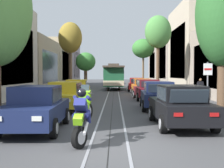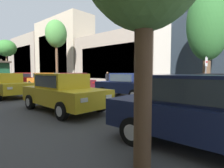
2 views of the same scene
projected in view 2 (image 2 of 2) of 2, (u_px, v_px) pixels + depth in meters
The scene contains 16 objects.
ground_plane at pixel (7, 87), 19.68m from camera, with size 160.00×160.00×0.00m, color #424244.
building_facade_right at pixel (68, 55), 28.71m from camera, with size 5.43×58.12×10.11m.
parked_car_navy_near_left at pixel (207, 112), 3.77m from camera, with size 2.08×4.40×1.58m.
parked_car_yellow_second_left at pixel (63, 92), 7.59m from camera, with size 2.09×4.40×1.58m.
parked_car_yellow_mid_left at pixel (6, 85), 11.74m from camera, with size 2.10×4.40×1.58m.
parked_car_black_near_right at pixel (220, 90), 8.23m from camera, with size 2.04×4.38×1.58m.
parked_car_navy_second_right at pixel (126, 85), 11.82m from camera, with size 2.13×4.42×1.58m.
parked_car_maroon_mid_right at pixel (73, 82), 16.01m from camera, with size 2.09×4.40×1.58m.
parked_car_orange_fourth_right at pixel (43, 80), 19.82m from camera, with size 2.03×4.37×1.58m.
parked_car_red_fifth_right at pixel (22, 79), 23.44m from camera, with size 2.12×4.41×1.58m.
street_tree_kerb_right_near at pixel (208, 24), 10.19m from camera, with size 2.25×2.37×6.68m.
street_tree_kerb_right_second at pixel (56, 34), 20.34m from camera, with size 2.53×2.06×7.63m.
street_tree_kerb_right_mid at pixel (6, 48), 32.50m from camera, with size 3.50×3.80×7.56m.
pedestrian_on_right_pavement at pixel (107, 79), 18.56m from camera, with size 0.55×0.25×1.68m.
fire_hydrant at pixel (177, 91), 11.28m from camera, with size 0.40×0.22×0.84m.
street_sign_post at pixel (206, 74), 9.81m from camera, with size 0.36×0.07×2.51m.
Camera 2 is at (-6.77, 1.59, 1.64)m, focal length 28.44 mm.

